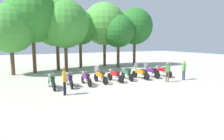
{
  "coord_description": "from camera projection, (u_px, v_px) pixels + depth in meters",
  "views": [
    {
      "loc": [
        -7.75,
        -14.83,
        3.33
      ],
      "look_at": [
        0.0,
        0.5,
        0.9
      ],
      "focal_mm": 33.01,
      "sensor_mm": 36.0,
      "label": 1
    }
  ],
  "objects": [
    {
      "name": "motorcycle_7",
      "position": [
        151.0,
        72.0,
        18.88
      ],
      "size": [
        0.62,
        2.19,
        1.37
      ],
      "rotation": [
        0.0,
        0.0,
        1.68
      ],
      "color": "black",
      "rests_on": "ground_plane"
    },
    {
      "name": "tree_1",
      "position": [
        32.0,
        16.0,
        20.97
      ],
      "size": [
        5.54,
        5.54,
        8.66
      ],
      "color": "brown",
      "rests_on": "ground_plane"
    },
    {
      "name": "motorcycle_5",
      "position": [
        127.0,
        74.0,
        17.7
      ],
      "size": [
        0.62,
        2.19,
        0.99
      ],
      "rotation": [
        0.0,
        0.0,
        1.48
      ],
      "color": "black",
      "rests_on": "ground_plane"
    },
    {
      "name": "tree_6",
      "position": [
        118.0,
        31.0,
        25.73
      ],
      "size": [
        4.09,
        4.09,
        6.6
      ],
      "color": "brown",
      "rests_on": "ground_plane"
    },
    {
      "name": "tree_7",
      "position": [
        135.0,
        26.0,
        27.67
      ],
      "size": [
        4.85,
        4.85,
        7.71
      ],
      "color": "brown",
      "rests_on": "ground_plane"
    },
    {
      "name": "ground_plane",
      "position": [
        115.0,
        82.0,
        17.03
      ],
      "size": [
        80.0,
        80.0,
        0.0
      ],
      "primitive_type": "plane",
      "color": "#ADA899"
    },
    {
      "name": "motorcycle_8",
      "position": [
        162.0,
        71.0,
        19.35
      ],
      "size": [
        0.62,
        2.18,
        0.99
      ],
      "rotation": [
        0.0,
        0.0,
        1.7
      ],
      "color": "black",
      "rests_on": "ground_plane"
    },
    {
      "name": "motorcycle_2",
      "position": [
        86.0,
        78.0,
        15.64
      ],
      "size": [
        0.62,
        2.19,
        0.99
      ],
      "rotation": [
        0.0,
        0.0,
        1.56
      ],
      "color": "black",
      "rests_on": "ground_plane"
    },
    {
      "name": "tree_5",
      "position": [
        104.0,
        24.0,
        26.63
      ],
      "size": [
        5.49,
        5.49,
        8.26
      ],
      "color": "brown",
      "rests_on": "ground_plane"
    },
    {
      "name": "motorcycle_3",
      "position": [
        100.0,
        77.0,
        16.41
      ],
      "size": [
        0.62,
        2.19,
        1.37
      ],
      "rotation": [
        0.0,
        0.0,
        1.65
      ],
      "color": "black",
      "rests_on": "ground_plane"
    },
    {
      "name": "person_2",
      "position": [
        184.0,
        69.0,
        17.61
      ],
      "size": [
        0.22,
        0.4,
        1.69
      ],
      "rotation": [
        0.0,
        0.0,
        0.0
      ],
      "color": "#232D4C",
      "rests_on": "ground_plane"
    },
    {
      "name": "motorcycle_4",
      "position": [
        115.0,
        76.0,
        16.9
      ],
      "size": [
        0.62,
        2.18,
        0.99
      ],
      "rotation": [
        0.0,
        0.0,
        1.71
      ],
      "color": "black",
      "rests_on": "ground_plane"
    },
    {
      "name": "motorcycle_6",
      "position": [
        140.0,
        73.0,
        18.15
      ],
      "size": [
        0.62,
        2.18,
        1.37
      ],
      "rotation": [
        0.0,
        0.0,
        1.71
      ],
      "color": "black",
      "rests_on": "ground_plane"
    },
    {
      "name": "motorcycle_0",
      "position": [
        52.0,
        82.0,
        14.45
      ],
      "size": [
        0.62,
        2.19,
        0.99
      ],
      "rotation": [
        0.0,
        0.0,
        1.58
      ],
      "color": "black",
      "rests_on": "ground_plane"
    },
    {
      "name": "tree_4",
      "position": [
        80.0,
        28.0,
        25.37
      ],
      "size": [
        4.19,
        4.19,
        7.03
      ],
      "color": "brown",
      "rests_on": "ground_plane"
    },
    {
      "name": "person_0",
      "position": [
        64.0,
        79.0,
        12.62
      ],
      "size": [
        0.32,
        0.37,
        1.74
      ],
      "rotation": [
        0.0,
        0.0,
        5.68
      ],
      "color": "black",
      "rests_on": "ground_plane"
    },
    {
      "name": "tree_2",
      "position": [
        57.0,
        21.0,
        22.58
      ],
      "size": [
        5.54,
        5.54,
        8.25
      ],
      "color": "brown",
      "rests_on": "ground_plane"
    },
    {
      "name": "motorcycle_1",
      "position": [
        69.0,
        80.0,
        15.07
      ],
      "size": [
        0.62,
        2.19,
        0.99
      ],
      "rotation": [
        0.0,
        0.0,
        1.49
      ],
      "color": "black",
      "rests_on": "ground_plane"
    },
    {
      "name": "tree_0",
      "position": [
        10.0,
        29.0,
        19.59
      ],
      "size": [
        4.66,
        4.66,
        6.84
      ],
      "color": "brown",
      "rests_on": "ground_plane"
    },
    {
      "name": "tree_3",
      "position": [
        65.0,
        24.0,
        22.05
      ],
      "size": [
        5.13,
        5.13,
        7.68
      ],
      "color": "brown",
      "rests_on": "ground_plane"
    },
    {
      "name": "person_1",
      "position": [
        168.0,
        70.0,
        16.65
      ],
      "size": [
        0.37,
        0.31,
        1.68
      ],
      "rotation": [
        0.0,
        0.0,
        0.95
      ],
      "color": "brown",
      "rests_on": "ground_plane"
    }
  ]
}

